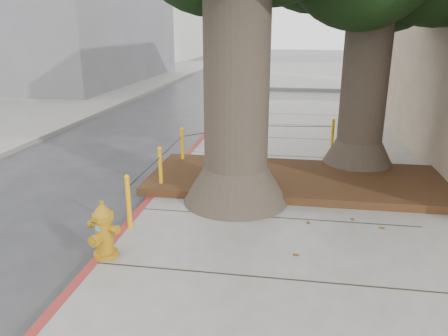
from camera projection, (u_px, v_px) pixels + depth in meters
name	position (u px, v px, depth m)	size (l,w,h in m)	color
ground	(231.00, 284.00, 6.03)	(140.00, 140.00, 0.00)	#28282B
sidewalk_far	(365.00, 73.00, 33.29)	(16.00, 20.00, 0.15)	slate
curb_red	(149.00, 202.00, 8.66)	(0.14, 26.00, 0.16)	maroon
planter_bed	(298.00, 180.00, 9.49)	(6.40, 2.60, 0.16)	black
bollard_ring	(221.00, 151.00, 10.08)	(3.79, 5.39, 0.95)	#FBA60D
fire_hydrant	(104.00, 230.00, 6.35)	(0.46, 0.46, 0.87)	#B67C12
car_silver	(382.00, 84.00, 23.13)	(1.33, 3.30, 1.12)	#98979C
car_dark	(71.00, 79.00, 24.93)	(1.66, 4.09, 1.19)	black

